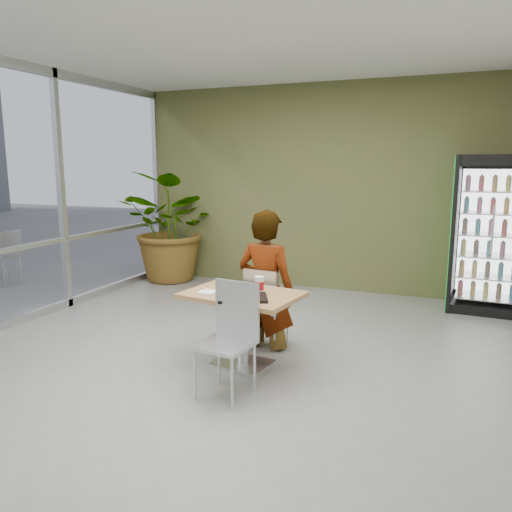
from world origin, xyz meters
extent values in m
plane|color=slate|center=(0.00, 0.00, 0.00)|extent=(7.00, 7.00, 0.00)
cube|color=#B17A4C|center=(0.13, 0.11, 0.73)|extent=(1.18, 0.91, 0.04)
cylinder|color=silver|center=(0.13, 0.11, 0.35)|extent=(0.11, 0.11, 0.71)
cube|color=silver|center=(0.13, 0.11, 0.02)|extent=(0.60, 0.51, 0.04)
cube|color=silver|center=(0.15, 0.78, 0.42)|extent=(0.43, 0.43, 0.03)
cube|color=silver|center=(0.13, 0.59, 0.65)|extent=(0.39, 0.07, 0.46)
cylinder|color=silver|center=(0.33, 0.92, 0.21)|extent=(0.02, 0.02, 0.42)
cylinder|color=silver|center=(0.00, 0.96, 0.21)|extent=(0.02, 0.02, 0.42)
cylinder|color=silver|center=(0.29, 0.59, 0.21)|extent=(0.02, 0.02, 0.42)
cylinder|color=silver|center=(-0.04, 0.63, 0.21)|extent=(0.02, 0.02, 0.42)
cube|color=silver|center=(0.25, -0.53, 0.46)|extent=(0.48, 0.48, 0.03)
cube|color=silver|center=(0.27, -0.33, 0.72)|extent=(0.43, 0.09, 0.51)
cylinder|color=silver|center=(0.04, -0.69, 0.23)|extent=(0.02, 0.02, 0.46)
cylinder|color=silver|center=(0.41, -0.74, 0.23)|extent=(0.02, 0.02, 0.46)
cylinder|color=silver|center=(0.09, -0.33, 0.23)|extent=(0.02, 0.02, 0.46)
cylinder|color=silver|center=(0.46, -0.37, 0.23)|extent=(0.02, 0.02, 0.46)
imported|color=black|center=(0.15, 0.73, 0.60)|extent=(0.71, 0.50, 1.80)
cylinder|color=white|center=(0.02, 0.22, 0.76)|extent=(0.20, 0.20, 0.01)
cylinder|color=white|center=(0.28, 0.18, 0.82)|extent=(0.08, 0.08, 0.15)
cylinder|color=#B30B11|center=(0.28, 0.18, 0.82)|extent=(0.09, 0.09, 0.08)
cylinder|color=white|center=(0.28, 0.18, 0.90)|extent=(0.09, 0.09, 0.01)
cube|color=white|center=(-0.16, -0.03, 0.76)|extent=(0.18, 0.18, 0.02)
cube|color=black|center=(0.23, -0.10, 0.76)|extent=(0.54, 0.48, 0.03)
cube|color=black|center=(2.44, 3.13, 1.05)|extent=(0.98, 0.78, 2.09)
cube|color=green|center=(1.96, 3.13, 1.05)|extent=(0.05, 0.72, 2.05)
cube|color=white|center=(2.44, 2.77, 1.07)|extent=(0.75, 0.05, 1.67)
imported|color=#336629|center=(-2.43, 3.10, 0.93)|extent=(2.02, 1.87, 1.86)
camera|label=1|loc=(1.99, -4.16, 1.96)|focal=35.00mm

